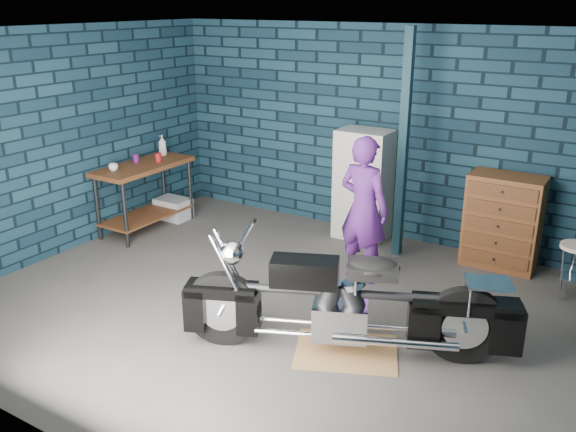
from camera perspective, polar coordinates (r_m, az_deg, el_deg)
name	(u,v)px	position (r m, az deg, el deg)	size (l,w,h in m)	color
ground	(273,306)	(6.32, -1.37, -8.39)	(6.00, 6.00, 0.00)	#494744
room_walls	(302,113)	(6.14, 1.34, 9.64)	(6.02, 5.01, 2.71)	#0E212F
support_post	(403,147)	(7.26, 10.74, 6.41)	(0.10, 0.10, 2.70)	#122E39
workbench	(146,197)	(8.43, -13.17, 1.75)	(0.60, 1.40, 0.91)	brown
drip_mat	(346,351)	(5.59, 5.46, -12.49)	(0.90, 0.67, 0.01)	#966641
motorcycle	(348,297)	(5.32, 5.65, -7.52)	(2.49, 0.68, 1.10)	black
person	(364,209)	(6.67, 7.09, 0.64)	(0.60, 0.39, 1.63)	#56207B
storage_bin	(173,208)	(8.85, -10.67, 0.70)	(0.47, 0.34, 0.30)	#989CA1
locker	(363,185)	(7.90, 7.03, 2.90)	(0.67, 0.48, 1.43)	beige
tool_chest	(502,222)	(7.43, 19.43, -0.52)	(0.82, 0.46, 1.10)	brown
shop_stool	(573,272)	(6.99, 25.11, -4.75)	(0.33, 0.33, 0.60)	beige
cup_a	(113,167)	(8.06, -16.03, 4.40)	(0.12, 0.12, 0.09)	beige
mug_purple	(136,158)	(8.39, -14.05, 5.26)	(0.08, 0.08, 0.12)	#50175C
mug_red	(158,158)	(8.35, -12.06, 5.37)	(0.09, 0.09, 0.12)	maroon
bottle	(162,145)	(8.69, -11.67, 6.50)	(0.11, 0.11, 0.29)	#989CA1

